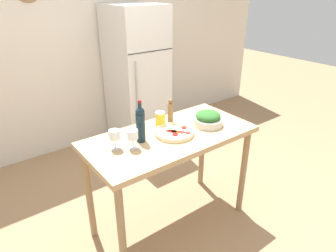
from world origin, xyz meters
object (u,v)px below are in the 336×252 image
(wine_glass_near, at_px, (133,135))
(wine_glass_far, at_px, (114,135))
(salad_bowl, at_px, (208,119))
(pepper_mill, at_px, (170,112))
(refrigerator, at_px, (137,78))
(homemade_pizza, at_px, (174,132))
(salt_canister, at_px, (160,119))
(wine_bottle, at_px, (140,123))

(wine_glass_near, bearing_deg, wine_glass_far, 145.81)
(wine_glass_far, distance_m, salad_bowl, 0.83)
(salad_bowl, bearing_deg, wine_glass_far, 172.28)
(wine_glass_near, relative_size, pepper_mill, 0.66)
(refrigerator, relative_size, homemade_pizza, 5.63)
(wine_glass_near, xyz_separation_m, wine_glass_far, (-0.11, 0.07, 0.00))
(refrigerator, relative_size, pepper_mill, 7.91)
(refrigerator, relative_size, wine_glass_near, 12.01)
(wine_glass_near, height_order, homemade_pizza, wine_glass_near)
(pepper_mill, bearing_deg, homemade_pizza, -118.67)
(wine_glass_near, xyz_separation_m, pepper_mill, (0.47, 0.17, 0.00))
(wine_glass_far, bearing_deg, homemade_pizza, -9.11)
(refrigerator, bearing_deg, wine_glass_near, -122.32)
(refrigerator, height_order, salt_canister, refrigerator)
(pepper_mill, height_order, salad_bowl, pepper_mill)
(salt_canister, bearing_deg, wine_bottle, -156.15)
(refrigerator, height_order, salad_bowl, refrigerator)
(refrigerator, height_order, pepper_mill, refrigerator)
(wine_glass_far, bearing_deg, pepper_mill, 9.63)
(wine_glass_near, xyz_separation_m, salt_canister, (0.37, 0.18, -0.04))
(wine_bottle, bearing_deg, pepper_mill, 16.93)
(refrigerator, bearing_deg, pepper_mill, -110.58)
(pepper_mill, bearing_deg, wine_glass_near, -160.14)
(wine_bottle, relative_size, homemade_pizza, 1.04)
(wine_bottle, xyz_separation_m, pepper_mill, (0.37, 0.11, -0.04))
(wine_glass_near, bearing_deg, refrigerator, 57.68)
(wine_glass_far, xyz_separation_m, salad_bowl, (0.82, -0.11, -0.05))
(wine_glass_far, distance_m, salt_canister, 0.49)
(salt_canister, bearing_deg, homemade_pizza, -88.14)
(refrigerator, height_order, wine_glass_far, refrigerator)
(homemade_pizza, bearing_deg, salt_canister, 91.86)
(refrigerator, distance_m, homemade_pizza, 1.71)
(wine_bottle, distance_m, wine_glass_far, 0.22)
(wine_bottle, xyz_separation_m, salt_canister, (0.26, 0.12, -0.08))
(wine_glass_far, xyz_separation_m, homemade_pizza, (0.48, -0.08, -0.09))
(wine_bottle, bearing_deg, wine_glass_far, 176.47)
(refrigerator, relative_size, wine_glass_far, 12.01)
(wine_glass_near, distance_m, salt_canister, 0.41)
(salad_bowl, xyz_separation_m, homemade_pizza, (-0.34, 0.03, -0.04))
(wine_glass_near, distance_m, pepper_mill, 0.50)
(wine_glass_far, relative_size, salt_canister, 1.10)
(wine_glass_near, relative_size, wine_glass_far, 1.00)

